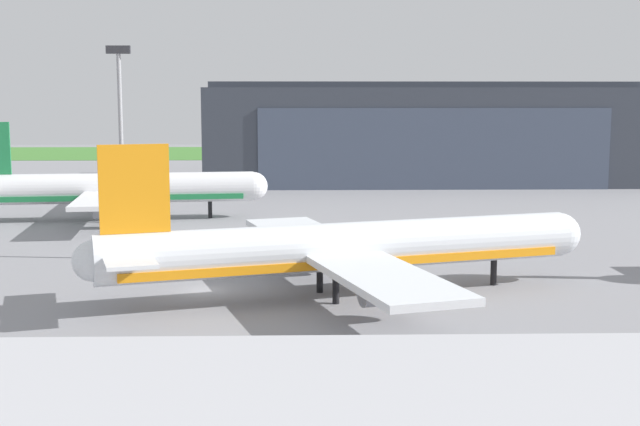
{
  "coord_description": "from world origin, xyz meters",
  "views": [
    {
      "loc": [
        8.18,
        -72.38,
        16.73
      ],
      "look_at": [
        10.53,
        21.96,
        3.68
      ],
      "focal_mm": 48.02,
      "sensor_mm": 36.0,
      "label": 1
    }
  ],
  "objects": [
    {
      "name": "grass_field_strip",
      "position": [
        0.0,
        176.74,
        0.04
      ],
      "size": [
        440.0,
        56.0,
        0.08
      ],
      "primitive_type": "cube",
      "color": "#448133",
      "rests_on": "ground_plane"
    },
    {
      "name": "apron_light_mast",
      "position": [
        -9.78,
        14.67,
        12.48
      ],
      "size": [
        2.4,
        0.5,
        21.61
      ],
      "color": "#99999E",
      "rests_on": "ground_plane"
    },
    {
      "name": "maintenance_hangar",
      "position": [
        32.24,
        94.26,
        9.17
      ],
      "size": [
        82.22,
        32.02,
        19.26
      ],
      "color": "#383D47",
      "rests_on": "ground_plane"
    },
    {
      "name": "ground_plane",
      "position": [
        0.0,
        0.0,
        0.0
      ],
      "size": [
        440.0,
        440.0,
        0.0
      ],
      "primitive_type": "plane",
      "color": "gray"
    },
    {
      "name": "airliner_near_left",
      "position": [
        12.09,
        -2.51,
        4.09
      ],
      "size": [
        42.63,
        38.42,
        13.04
      ],
      "color": "silver",
      "rests_on": "ground_plane"
    },
    {
      "name": "airliner_far_right",
      "position": [
        -16.56,
        42.61,
        4.13
      ],
      "size": [
        40.65,
        35.84,
        13.23
      ],
      "color": "white",
      "rests_on": "ground_plane"
    }
  ]
}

